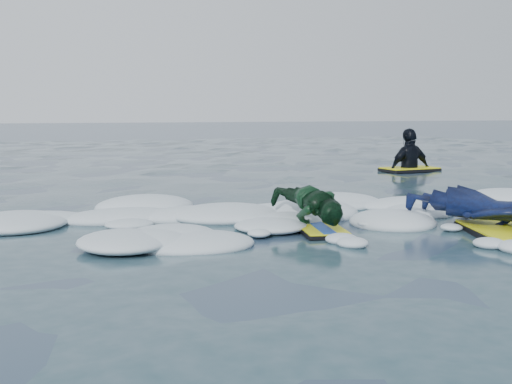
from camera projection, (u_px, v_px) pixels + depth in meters
ground at (281, 240)px, 6.12m from camera, size 120.00×120.00×0.00m
foam_band at (249, 222)px, 7.10m from camera, size 12.00×3.10×0.30m
prone_woman_unit at (489, 211)px, 6.46m from camera, size 1.24×1.77×0.43m
prone_child_unit at (314, 208)px, 6.59m from camera, size 0.57×1.20×0.45m
waiting_rider_unit at (409, 171)px, 12.92m from camera, size 1.21×0.75×1.72m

